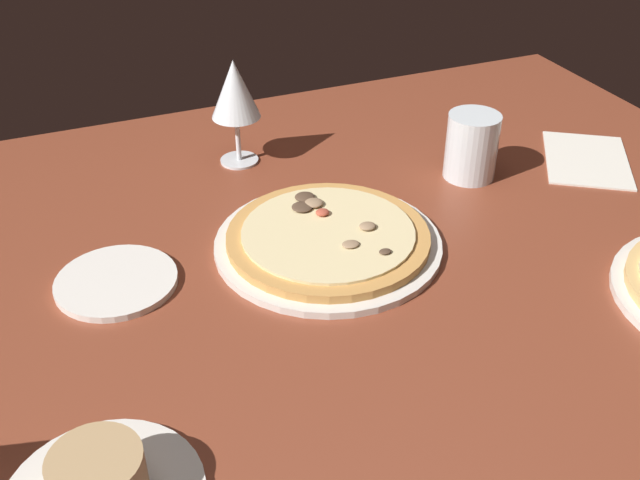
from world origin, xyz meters
TOP-DOWN VIEW (x-y plane):
  - dining_table at (0.00, 0.00)cm, footprint 150.00×110.00cm
  - pizza_main at (-4.13, -4.38)cm, footprint 30.41×30.41cm
  - wine_glass_far at (-0.54, -32.37)cm, footprint 7.64×7.64cm
  - water_glass at (-32.07, -14.12)cm, footprint 7.97×7.97cm
  - side_plate at (23.52, -6.82)cm, footprint 15.18×15.18cm
  - paper_menu at (-52.52, -11.14)cm, footprint 20.85×22.38cm

SIDE VIEW (x-z plane):
  - dining_table at x=0.00cm, z-range 0.00..4.00cm
  - paper_menu at x=-52.52cm, z-range 4.00..4.30cm
  - side_plate at x=23.52cm, z-range 4.00..4.90cm
  - pizza_main at x=-4.13cm, z-range 3.51..6.90cm
  - water_glass at x=-32.07cm, z-range 3.44..13.65cm
  - wine_glass_far at x=-0.54cm, z-range 7.46..24.42cm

